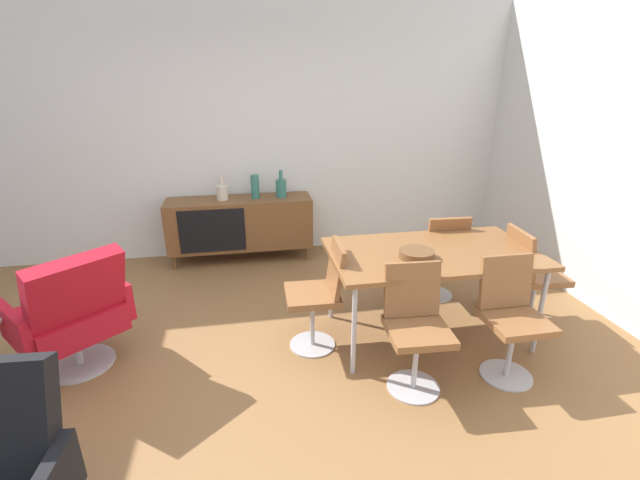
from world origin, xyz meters
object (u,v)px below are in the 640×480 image
object	(u,v)px
sideboard	(240,223)
dining_chair_front_right	(511,314)
vase_ceramic_small	(281,188)
vase_sculptural_dark	(222,192)
dining_chair_near_window	(320,292)
dining_table	(433,256)
lounge_chair_red	(72,312)
dining_chair_far_end	(530,274)
dining_chair_front_left	(415,324)
wooden_bowl_on_table	(417,254)
dining_chair_back_right	(440,253)
vase_cobalt	(255,187)

from	to	relation	value
sideboard	dining_chair_front_right	world-z (taller)	dining_chair_front_right
sideboard	vase_ceramic_small	size ratio (longest dim) A/B	5.30
vase_sculptural_dark	dining_chair_near_window	xyz separation A→B (m)	(0.75, -1.86, -0.34)
sideboard	dining_table	size ratio (longest dim) A/B	1.00
vase_ceramic_small	dining_chair_near_window	size ratio (longest dim) A/B	0.35
vase_sculptural_dark	vase_ceramic_small	xyz separation A→B (m)	(0.65, 0.00, 0.02)
vase_sculptural_dark	dining_chair_near_window	world-z (taller)	vase_sculptural_dark
lounge_chair_red	vase_ceramic_small	bearing A→B (deg)	48.21
dining_table	dining_chair_far_end	xyz separation A→B (m)	(0.89, 0.00, -0.23)
vase_ceramic_small	lounge_chair_red	distance (m)	2.50
dining_chair_front_left	sideboard	bearing A→B (deg)	115.02
dining_table	dining_chair_front_right	size ratio (longest dim) A/B	1.87
dining_chair_front_right	lounge_chair_red	world-z (taller)	lounge_chair_red
dining_chair_near_window	lounge_chair_red	size ratio (longest dim) A/B	0.90
dining_chair_near_window	dining_chair_far_end	world-z (taller)	same
dining_chair_far_end	dining_chair_front_left	world-z (taller)	same
dining_chair_front_left	dining_chair_front_right	bearing A→B (deg)	0.01
vase_ceramic_small	dining_table	bearing A→B (deg)	-61.80
vase_ceramic_small	dining_chair_near_window	world-z (taller)	vase_ceramic_small
dining_chair_front_right	dining_chair_near_window	xyz separation A→B (m)	(-1.24, 0.56, 0.00)
dining_chair_front_right	lounge_chair_red	bearing A→B (deg)	169.19
vase_ceramic_small	sideboard	bearing A→B (deg)	-179.77
dining_chair_front_right	dining_table	bearing A→B (deg)	122.07
dining_table	sideboard	bearing A→B (deg)	128.46
wooden_bowl_on_table	dining_chair_back_right	distance (m)	0.90
vase_ceramic_small	dining_chair_far_end	bearing A→B (deg)	-44.51
wooden_bowl_on_table	vase_sculptural_dark	bearing A→B (deg)	126.74
dining_chair_far_end	dining_chair_near_window	bearing A→B (deg)	-179.81
vase_ceramic_small	dining_chair_far_end	world-z (taller)	vase_ceramic_small
vase_cobalt	dining_chair_front_right	size ratio (longest dim) A/B	0.31
vase_ceramic_small	dining_chair_front_left	world-z (taller)	vase_ceramic_small
dining_table	dining_chair_front_right	distance (m)	0.70
vase_cobalt	vase_ceramic_small	bearing A→B (deg)	0.00
dining_table	wooden_bowl_on_table	size ratio (longest dim) A/B	6.15
vase_cobalt	dining_chair_back_right	bearing A→B (deg)	-38.52
vase_sculptural_dark	dining_table	distance (m)	2.48
dining_chair_front_right	dining_chair_front_left	distance (m)	0.70
dining_chair_front_right	dining_chair_front_left	size ratio (longest dim) A/B	1.00
wooden_bowl_on_table	dining_table	bearing A→B (deg)	30.11
sideboard	vase_sculptural_dark	distance (m)	0.41
vase_ceramic_small	dining_chair_front_right	world-z (taller)	vase_ceramic_small
vase_cobalt	vase_sculptural_dark	bearing A→B (deg)	180.00
vase_sculptural_dark	lounge_chair_red	world-z (taller)	vase_sculptural_dark
dining_table	dining_chair_back_right	size ratio (longest dim) A/B	1.87
vase_cobalt	dining_chair_front_right	world-z (taller)	vase_cobalt
wooden_bowl_on_table	dining_chair_far_end	xyz separation A→B (m)	(1.07, 0.11, -0.30)
vase_ceramic_small	wooden_bowl_on_table	bearing A→B (deg)	-67.40
vase_sculptural_dark	dining_chair_far_end	world-z (taller)	vase_sculptural_dark
dining_chair_far_end	dining_chair_front_left	distance (m)	1.36
wooden_bowl_on_table	lounge_chair_red	bearing A→B (deg)	177.28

